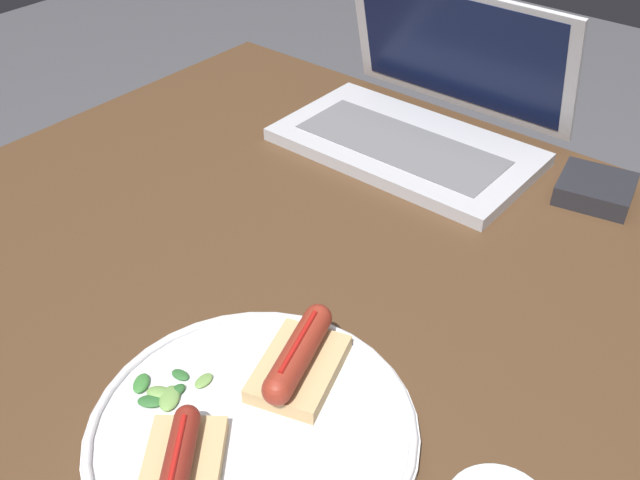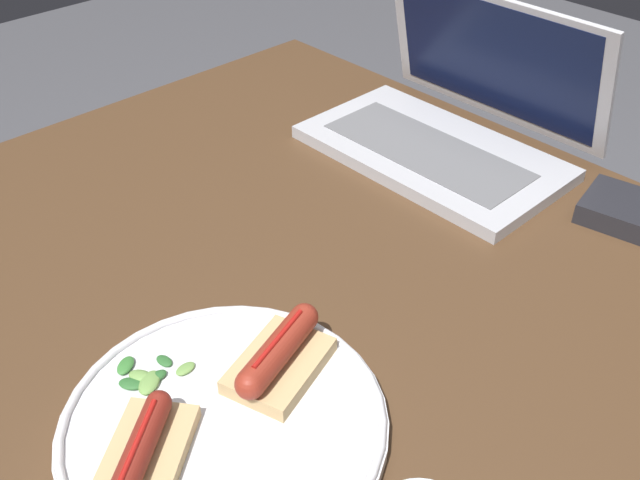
# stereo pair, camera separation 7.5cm
# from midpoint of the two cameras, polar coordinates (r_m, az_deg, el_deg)

# --- Properties ---
(desk) EXTENTS (1.04, 0.88, 0.72)m
(desk) POSITION_cam_midpoint_polar(r_m,az_deg,el_deg) (0.88, 1.79, -6.83)
(desk) COLOR #4C331E
(desk) RESTS_ON ground_plane
(laptop) EXTENTS (0.36, 0.25, 0.21)m
(laptop) POSITION_cam_midpoint_polar(r_m,az_deg,el_deg) (1.04, 12.43, 8.89)
(laptop) COLOR #B7B7BC
(laptop) RESTS_ON desk
(plate) EXTENTS (0.29, 0.29, 0.02)m
(plate) POSITION_cam_midpoint_polar(r_m,az_deg,el_deg) (0.65, -4.28, -14.55)
(plate) COLOR silver
(plate) RESTS_ON desk
(sausage_toast_left) EXTENTS (0.10, 0.12, 0.05)m
(sausage_toast_left) POSITION_cam_midpoint_polar(r_m,az_deg,el_deg) (0.66, -0.02, -9.50)
(sausage_toast_left) COLOR tan
(sausage_toast_left) RESTS_ON plate
(sausage_toast_middle) EXTENTS (0.12, 0.13, 0.04)m
(sausage_toast_middle) POSITION_cam_midpoint_polar(r_m,az_deg,el_deg) (0.61, -10.51, -16.78)
(sausage_toast_middle) COLOR tan
(sausage_toast_middle) RESTS_ON plate
(salad_pile) EXTENTS (0.06, 0.07, 0.01)m
(salad_pile) POSITION_cam_midpoint_polar(r_m,az_deg,el_deg) (0.68, -10.58, -10.75)
(salad_pile) COLOR #709E4C
(salad_pile) RESTS_ON plate
(external_drive) EXTENTS (0.11, 0.10, 0.03)m
(external_drive) POSITION_cam_midpoint_polar(r_m,az_deg,el_deg) (0.97, 25.08, 2.16)
(external_drive) COLOR #232328
(external_drive) RESTS_ON desk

